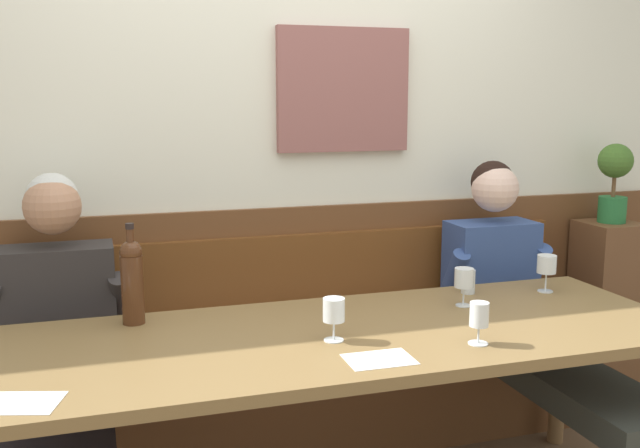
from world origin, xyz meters
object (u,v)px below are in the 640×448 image
(wine_glass_mid_left, at_px, (464,280))
(potted_plant, at_px, (614,177))
(person_center_right_seat, at_px, (531,316))
(wine_glass_center_rear, at_px, (479,317))
(wine_bottle_green_tall, at_px, (132,279))
(wine_glass_mid_right, at_px, (334,312))
(person_center_left_seat, at_px, (57,369))
(wall_bench, at_px, (296,387))
(water_tumbler_right, at_px, (468,282))
(dining_table, at_px, (348,352))
(wine_glass_center_front, at_px, (547,265))

(wine_glass_mid_left, distance_m, potted_plant, 1.30)
(person_center_right_seat, bearing_deg, wine_glass_center_rear, -135.90)
(potted_plant, bearing_deg, person_center_right_seat, -151.00)
(wine_glass_mid_left, xyz_separation_m, potted_plant, (1.14, 0.56, 0.30))
(wine_bottle_green_tall, height_order, wine_glass_mid_right, wine_bottle_green_tall)
(wine_glass_mid_right, distance_m, wine_glass_center_rear, 0.48)
(person_center_left_seat, bearing_deg, potted_plant, 8.74)
(wall_bench, distance_m, wine_glass_center_rear, 1.15)
(water_tumbler_right, xyz_separation_m, potted_plant, (1.03, 0.40, 0.36))
(dining_table, xyz_separation_m, wine_glass_mid_right, (-0.08, -0.08, 0.17))
(person_center_left_seat, distance_m, wine_glass_center_rear, 1.47)
(wine_glass_center_rear, height_order, wine_glass_mid_left, wine_glass_mid_left)
(wine_glass_center_rear, relative_size, wine_glass_center_front, 0.91)
(wine_glass_mid_right, height_order, potted_plant, potted_plant)
(dining_table, relative_size, wine_glass_mid_right, 16.65)
(wine_glass_center_front, bearing_deg, dining_table, -166.01)
(water_tumbler_right, bearing_deg, wall_bench, 150.27)
(person_center_right_seat, height_order, wine_glass_center_rear, person_center_right_seat)
(dining_table, xyz_separation_m, water_tumbler_right, (0.64, 0.32, 0.12))
(wine_glass_center_front, bearing_deg, person_center_left_seat, 177.91)
(wall_bench, bearing_deg, person_center_left_seat, -159.12)
(wine_glass_center_rear, distance_m, potted_plant, 1.65)
(wall_bench, relative_size, person_center_left_seat, 2.13)
(person_center_right_seat, height_order, wine_bottle_green_tall, person_center_right_seat)
(wine_glass_mid_right, relative_size, potted_plant, 0.37)
(potted_plant, bearing_deg, wine_glass_center_front, -145.99)
(wine_bottle_green_tall, relative_size, wine_glass_center_rear, 2.58)
(person_center_right_seat, xyz_separation_m, wine_glass_mid_right, (-1.03, -0.40, 0.23))
(wine_glass_center_rear, bearing_deg, potted_plant, 36.59)
(person_center_left_seat, bearing_deg, person_center_right_seat, 0.33)
(person_center_left_seat, relative_size, wine_glass_mid_left, 8.56)
(person_center_left_seat, xyz_separation_m, wine_bottle_green_tall, (0.27, 0.01, 0.30))
(wine_bottle_green_tall, relative_size, wine_glass_mid_left, 2.43)
(person_center_left_seat, bearing_deg, wine_glass_center_front, -2.09)
(wine_glass_center_front, height_order, potted_plant, potted_plant)
(person_center_left_seat, distance_m, water_tumbler_right, 1.62)
(wine_glass_center_front, bearing_deg, person_center_right_seat, 94.25)
(water_tumbler_right, distance_m, potted_plant, 1.16)
(wine_bottle_green_tall, xyz_separation_m, water_tumbler_right, (1.34, -0.00, -0.11))
(dining_table, relative_size, wine_glass_center_rear, 17.18)
(dining_table, bearing_deg, person_center_left_seat, 162.31)
(wine_bottle_green_tall, distance_m, wine_glass_center_front, 1.67)
(water_tumbler_right, bearing_deg, person_center_left_seat, -179.81)
(dining_table, height_order, person_center_right_seat, person_center_right_seat)
(dining_table, bearing_deg, wine_glass_mid_left, 16.42)
(person_center_right_seat, relative_size, wine_glass_center_rear, 9.07)
(wine_glass_center_front, height_order, wine_glass_mid_left, wine_glass_center_front)
(person_center_left_seat, xyz_separation_m, wine_glass_mid_left, (1.50, -0.15, 0.24))
(person_center_right_seat, relative_size, wine_bottle_green_tall, 3.52)
(dining_table, relative_size, wine_glass_mid_left, 16.21)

